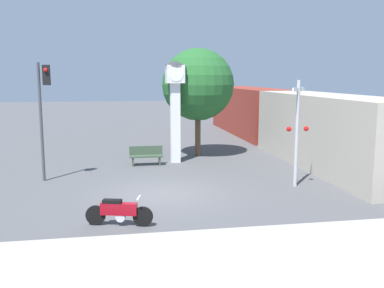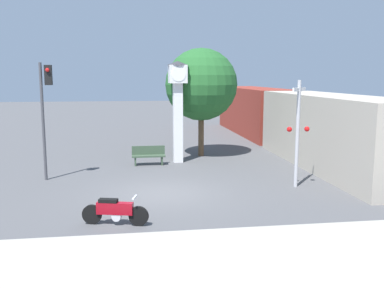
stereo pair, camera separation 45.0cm
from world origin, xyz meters
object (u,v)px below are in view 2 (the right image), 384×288
object	(u,v)px
clock_tower	(178,96)
railroad_crossing_signal	(298,130)
motorcycle	(115,211)
street_tree	(201,85)
bench	(149,155)
traffic_light	(45,101)
freight_train	(284,119)

from	to	relation	value
clock_tower	railroad_crossing_signal	distance (m)	6.90
motorcycle	clock_tower	world-z (taller)	clock_tower
street_tree	bench	bearing A→B (deg)	-145.35
railroad_crossing_signal	bench	bearing A→B (deg)	137.69
traffic_light	street_tree	world-z (taller)	street_tree
clock_tower	motorcycle	bearing A→B (deg)	-107.70
motorcycle	clock_tower	distance (m)	9.78
clock_tower	street_tree	size ratio (longest dim) A/B	0.87
clock_tower	freight_train	bearing A→B (deg)	29.24
freight_train	street_tree	distance (m)	6.39
railroad_crossing_signal	street_tree	size ratio (longest dim) A/B	0.72
motorcycle	clock_tower	size ratio (longest dim) A/B	0.38
traffic_light	bench	bearing A→B (deg)	29.66
traffic_light	clock_tower	bearing A→B (deg)	27.24
motorcycle	bench	bearing A→B (deg)	95.47
motorcycle	freight_train	bearing A→B (deg)	67.20
freight_train	street_tree	xyz separation A→B (m)	(-5.52, -2.41, 2.12)
bench	railroad_crossing_signal	bearing A→B (deg)	-42.31
freight_train	traffic_light	distance (m)	14.48
clock_tower	traffic_light	world-z (taller)	clock_tower
clock_tower	bench	world-z (taller)	clock_tower
traffic_light	freight_train	bearing A→B (deg)	28.35
freight_train	railroad_crossing_signal	bearing A→B (deg)	-107.42
traffic_light	bench	size ratio (longest dim) A/B	3.00
railroad_crossing_signal	street_tree	distance (m)	7.63
railroad_crossing_signal	traffic_light	bearing A→B (deg)	165.08
motorcycle	freight_train	size ratio (longest dim) A/B	0.08
freight_train	street_tree	bearing A→B (deg)	-156.42
motorcycle	traffic_light	size ratio (longest dim) A/B	0.40
clock_tower	railroad_crossing_signal	world-z (taller)	clock_tower
clock_tower	traffic_light	xyz separation A→B (m)	(-5.72, -2.95, 0.00)
motorcycle	clock_tower	bearing A→B (deg)	86.90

